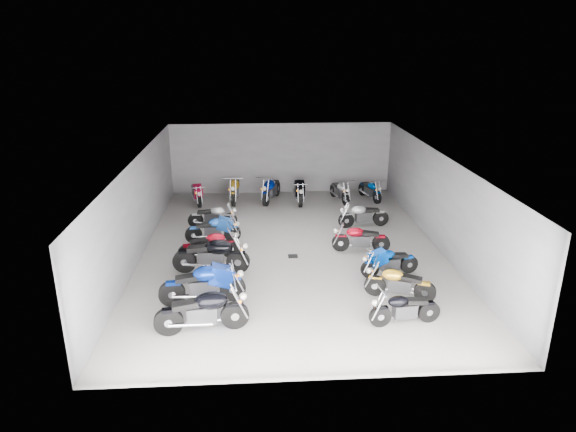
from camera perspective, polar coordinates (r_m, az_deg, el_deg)
The scene contains 23 objects.
ground at distance 17.45m, azimuth 0.43°, elevation -3.84°, with size 14.00×14.00×0.00m, color #9E9B96.
wall_back at distance 23.63m, azimuth -0.76°, elevation 6.43°, with size 10.00×0.10×3.20m, color slate.
wall_left at distance 17.28m, azimuth -16.33°, elevation 0.79°, with size 0.10×14.00×3.20m, color slate.
wall_right at distance 17.93m, azimuth 16.60°, elevation 1.43°, with size 0.10×14.00×3.20m, color slate.
ceiling at distance 16.45m, azimuth 0.46°, elevation 6.53°, with size 10.00×14.00×0.04m, color black.
drain_grate at distance 16.99m, azimuth 0.55°, elevation -4.48°, with size 0.32×0.32×0.01m, color black.
motorcycle_left_a at distance 12.83m, azimuth -9.43°, elevation -10.39°, with size 2.31×0.54×1.02m.
motorcycle_left_b at distance 14.09m, azimuth -9.37°, elevation -7.49°, with size 2.34×0.54×1.03m.
motorcycle_left_c at distance 15.82m, azimuth -8.44°, elevation -4.34°, with size 2.37×0.51×1.04m.
motorcycle_left_d at distance 16.74m, azimuth -8.67°, elevation -3.29°, with size 2.00×0.63×0.89m.
motorcycle_left_e at distance 18.17m, azimuth -8.26°, elevation -1.50°, with size 1.95×0.40×0.86m.
motorcycle_left_f at distance 19.55m, azimuth -8.31°, elevation -0.04°, with size 1.88×0.41×0.83m.
motorcycle_right_a at distance 13.32m, azimuth 12.78°, elevation -9.97°, with size 1.85×0.42×0.81m.
motorcycle_right_b at distance 14.50m, azimuth 12.23°, elevation -7.29°, with size 1.88×0.80×0.86m.
motorcycle_right_c at distance 15.81m, azimuth 11.17°, elevation -5.01°, with size 1.84×0.53×0.82m.
motorcycle_right_d at distance 17.36m, azimuth 8.03°, elevation -2.48°, with size 1.95×0.45×0.86m.
motorcycle_right_f at distance 19.63m, azimuth 8.34°, elevation 0.10°, with size 1.97×0.45×0.87m.
motorcycle_back_a at distance 22.58m, azimuth -10.13°, elevation 2.56°, with size 0.63×1.94×0.87m.
motorcycle_back_b at distance 22.62m, azimuth -5.93°, elevation 2.99°, with size 0.48×2.29×1.01m.
motorcycle_back_c at distance 22.52m, azimuth -1.90°, elevation 3.00°, with size 0.87×2.19×1.00m.
motorcycle_back_d at distance 22.40m, azimuth 1.19°, elevation 2.89°, with size 0.44×2.23×0.98m.
motorcycle_back_e at distance 22.63m, azimuth 5.79°, elevation 2.81°, with size 0.60×1.95×0.87m.
motorcycle_back_f at distance 23.03m, azimuth 9.12°, elevation 2.90°, with size 0.67×1.85×0.84m.
Camera 1 is at (-1.15, -16.01, 6.84)m, focal length 32.00 mm.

